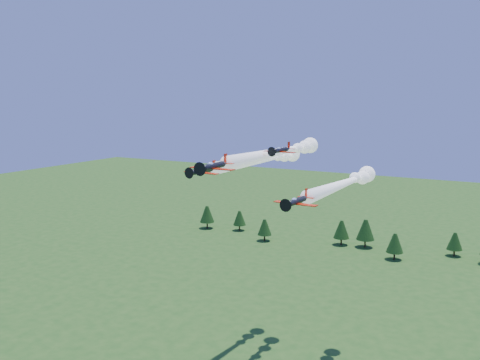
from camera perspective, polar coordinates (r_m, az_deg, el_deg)
The scene contains 5 objects.
plane_lead at distance 112.87m, azimuth 4.51°, elevation 3.09°, with size 8.00×50.39×3.70m.
plane_left at distance 121.49m, azimuth 2.74°, elevation 2.27°, with size 8.93×41.76×3.70m.
plane_right at distance 112.42m, azimuth 11.28°, elevation -0.27°, with size 7.84×41.96×3.70m.
plane_slot at distance 101.79m, azimuth 4.35°, elevation 3.19°, with size 6.53×7.09×2.29m.
treeline at distance 203.26m, azimuth 18.17°, elevation -5.92°, with size 163.41×20.55×11.40m.
Camera 1 is at (44.14, -82.99, 56.92)m, focal length 40.00 mm.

